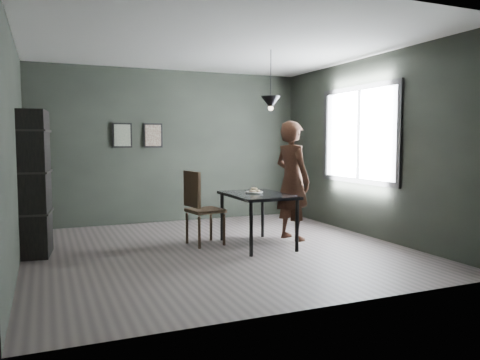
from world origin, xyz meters
name	(u,v)px	position (x,y,z in m)	size (l,w,h in m)	color
ground	(218,249)	(0.00, 0.00, 0.00)	(5.00, 5.00, 0.00)	#393331
back_wall	(172,146)	(0.00, 2.50, 1.40)	(5.00, 0.10, 2.80)	black
ceiling	(217,43)	(0.00, 0.00, 2.80)	(5.00, 5.00, 0.02)	silver
window_assembly	(359,135)	(2.47, 0.20, 1.60)	(0.04, 1.96, 1.56)	white
cafe_table	(258,199)	(0.60, 0.00, 0.67)	(0.80, 1.20, 0.75)	black
white_plate	(254,193)	(0.59, 0.09, 0.76)	(0.23, 0.23, 0.01)	silver
donut_pile	(254,190)	(0.59, 0.09, 0.79)	(0.17, 0.16, 0.07)	beige
woman	(292,181)	(1.27, 0.20, 0.90)	(0.66, 0.43, 1.80)	black
wood_chair	(199,203)	(-0.16, 0.36, 0.61)	(0.53, 0.53, 1.07)	black
shelf_unit	(34,183)	(-2.32, 0.62, 0.95)	(0.36, 0.63, 1.89)	black
pendant_lamp	(271,103)	(0.85, 0.10, 2.05)	(0.28, 0.28, 0.86)	black
framed_print_left	(122,135)	(-0.90, 2.47, 1.60)	(0.34, 0.04, 0.44)	black
framed_print_right	(153,135)	(-0.35, 2.47, 1.60)	(0.34, 0.04, 0.44)	black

